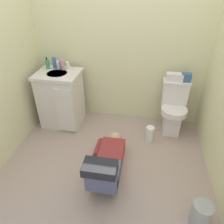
{
  "coord_description": "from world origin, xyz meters",
  "views": [
    {
      "loc": [
        0.39,
        -1.89,
        1.9
      ],
      "look_at": [
        0.0,
        0.35,
        0.45
      ],
      "focal_mm": 33.33,
      "sensor_mm": 36.0,
      "label": 1
    }
  ],
  "objects_px": {
    "person_plumber": "(107,162)",
    "soap_dispenser": "(47,64)",
    "bottle_blue": "(54,63)",
    "toiletry_bag": "(186,77)",
    "trash_can": "(201,214)",
    "paper_towel_roll": "(150,134)",
    "tissue_box": "(175,77)",
    "bottle_clear": "(59,65)",
    "vanity_cabinet": "(61,98)",
    "bottle_white": "(68,66)",
    "bottle_pink": "(62,65)",
    "faucet": "(61,66)",
    "toilet": "(173,108)"
  },
  "relations": [
    {
      "from": "person_plumber",
      "to": "soap_dispenser",
      "type": "distance_m",
      "value": 1.64
    },
    {
      "from": "bottle_blue",
      "to": "toiletry_bag",
      "type": "bearing_deg",
      "value": 0.75
    },
    {
      "from": "bottle_blue",
      "to": "trash_can",
      "type": "distance_m",
      "value": 2.53
    },
    {
      "from": "soap_dispenser",
      "to": "paper_towel_roll",
      "type": "bearing_deg",
      "value": -13.26
    },
    {
      "from": "tissue_box",
      "to": "paper_towel_roll",
      "type": "bearing_deg",
      "value": -121.88
    },
    {
      "from": "toiletry_bag",
      "to": "paper_towel_roll",
      "type": "relative_size",
      "value": 0.55
    },
    {
      "from": "tissue_box",
      "to": "trash_can",
      "type": "height_order",
      "value": "tissue_box"
    },
    {
      "from": "person_plumber",
      "to": "toiletry_bag",
      "type": "xyz_separation_m",
      "value": [
        0.86,
        1.08,
        0.63
      ]
    },
    {
      "from": "bottle_clear",
      "to": "vanity_cabinet",
      "type": "bearing_deg",
      "value": -76.87
    },
    {
      "from": "bottle_white",
      "to": "bottle_blue",
      "type": "bearing_deg",
      "value": 177.66
    },
    {
      "from": "vanity_cabinet",
      "to": "person_plumber",
      "type": "xyz_separation_m",
      "value": [
        0.87,
        -0.9,
        -0.24
      ]
    },
    {
      "from": "bottle_pink",
      "to": "bottle_white",
      "type": "height_order",
      "value": "bottle_pink"
    },
    {
      "from": "vanity_cabinet",
      "to": "bottle_blue",
      "type": "xyz_separation_m",
      "value": [
        -0.1,
        0.15,
        0.48
      ]
    },
    {
      "from": "faucet",
      "to": "paper_towel_roll",
      "type": "distance_m",
      "value": 1.58
    },
    {
      "from": "toiletry_bag",
      "to": "bottle_white",
      "type": "bearing_deg",
      "value": -178.87
    },
    {
      "from": "person_plumber",
      "to": "tissue_box",
      "type": "relative_size",
      "value": 4.84
    },
    {
      "from": "bottle_blue",
      "to": "bottle_white",
      "type": "height_order",
      "value": "bottle_blue"
    },
    {
      "from": "toilet",
      "to": "bottle_white",
      "type": "xyz_separation_m",
      "value": [
        -1.53,
        0.06,
        0.51
      ]
    },
    {
      "from": "bottle_blue",
      "to": "bottle_pink",
      "type": "bearing_deg",
      "value": -13.11
    },
    {
      "from": "tissue_box",
      "to": "paper_towel_roll",
      "type": "distance_m",
      "value": 0.84
    },
    {
      "from": "toilet",
      "to": "bottle_blue",
      "type": "xyz_separation_m",
      "value": [
        -1.72,
        0.07,
        0.53
      ]
    },
    {
      "from": "bottle_white",
      "to": "trash_can",
      "type": "distance_m",
      "value": 2.37
    },
    {
      "from": "soap_dispenser",
      "to": "bottle_blue",
      "type": "height_order",
      "value": "soap_dispenser"
    },
    {
      "from": "vanity_cabinet",
      "to": "trash_can",
      "type": "distance_m",
      "value": 2.26
    },
    {
      "from": "tissue_box",
      "to": "bottle_white",
      "type": "bearing_deg",
      "value": -178.76
    },
    {
      "from": "person_plumber",
      "to": "bottle_white",
      "type": "xyz_separation_m",
      "value": [
        -0.77,
        1.05,
        0.7
      ]
    },
    {
      "from": "vanity_cabinet",
      "to": "toiletry_bag",
      "type": "distance_m",
      "value": 1.78
    },
    {
      "from": "faucet",
      "to": "trash_can",
      "type": "xyz_separation_m",
      "value": [
        1.81,
        -1.48,
        -0.74
      ]
    },
    {
      "from": "soap_dispenser",
      "to": "bottle_pink",
      "type": "distance_m",
      "value": 0.22
    },
    {
      "from": "vanity_cabinet",
      "to": "soap_dispenser",
      "type": "bearing_deg",
      "value": 146.9
    },
    {
      "from": "person_plumber",
      "to": "toiletry_bag",
      "type": "height_order",
      "value": "toiletry_bag"
    },
    {
      "from": "toilet",
      "to": "bottle_white",
      "type": "distance_m",
      "value": 1.61
    },
    {
      "from": "trash_can",
      "to": "toilet",
      "type": "bearing_deg",
      "value": 97.07
    },
    {
      "from": "toilet",
      "to": "bottle_blue",
      "type": "distance_m",
      "value": 1.81
    },
    {
      "from": "vanity_cabinet",
      "to": "bottle_clear",
      "type": "relative_size",
      "value": 6.94
    },
    {
      "from": "soap_dispenser",
      "to": "bottle_white",
      "type": "height_order",
      "value": "soap_dispenser"
    },
    {
      "from": "tissue_box",
      "to": "toiletry_bag",
      "type": "distance_m",
      "value": 0.15
    },
    {
      "from": "toilet",
      "to": "bottle_clear",
      "type": "relative_size",
      "value": 6.34
    },
    {
      "from": "person_plumber",
      "to": "bottle_blue",
      "type": "xyz_separation_m",
      "value": [
        -0.96,
        1.06,
        0.73
      ]
    },
    {
      "from": "vanity_cabinet",
      "to": "bottle_pink",
      "type": "height_order",
      "value": "bottle_pink"
    },
    {
      "from": "tissue_box",
      "to": "bottle_pink",
      "type": "xyz_separation_m",
      "value": [
        -1.55,
        -0.05,
        0.09
      ]
    },
    {
      "from": "faucet",
      "to": "toiletry_bag",
      "type": "xyz_separation_m",
      "value": [
        1.73,
        0.03,
        -0.06
      ]
    },
    {
      "from": "vanity_cabinet",
      "to": "faucet",
      "type": "bearing_deg",
      "value": 91.31
    },
    {
      "from": "faucet",
      "to": "toiletry_bag",
      "type": "bearing_deg",
      "value": 1.05
    },
    {
      "from": "bottle_blue",
      "to": "bottle_pink",
      "type": "distance_m",
      "value": 0.13
    },
    {
      "from": "toilet",
      "to": "person_plumber",
      "type": "relative_size",
      "value": 0.7
    },
    {
      "from": "toilet",
      "to": "person_plumber",
      "type": "height_order",
      "value": "toilet"
    },
    {
      "from": "bottle_clear",
      "to": "tissue_box",
      "type": "bearing_deg",
      "value": 1.59
    },
    {
      "from": "bottle_clear",
      "to": "trash_can",
      "type": "xyz_separation_m",
      "value": [
        1.83,
        -1.46,
        -0.75
      ]
    },
    {
      "from": "bottle_blue",
      "to": "bottle_white",
      "type": "xyz_separation_m",
      "value": [
        0.2,
        -0.01,
        -0.03
      ]
    }
  ]
}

